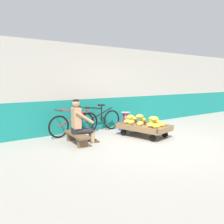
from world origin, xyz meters
The scene contains 11 objects.
ground_plane centered at (0.00, 0.00, 0.00)m, with size 80.00×80.00×0.00m, color #A39E93.
back_wall centered at (0.00, 2.62, 1.35)m, with size 16.00×0.30×2.71m.
banana_cart centered at (0.23, 0.83, 0.24)m, with size 1.11×1.58×0.36m.
banana_pile centered at (0.21, 0.78, 0.46)m, with size 0.92×1.48×0.26m.
low_bench centered at (-1.72, 1.24, 0.20)m, with size 0.41×1.13×0.27m.
vendor_seated centered at (-1.63, 1.22, 0.57)m, with size 0.72×0.56×1.14m.
plastic_crate centered at (0.35, 1.81, 0.15)m, with size 0.36×0.28×0.30m.
weighing_scale centered at (0.35, 1.81, 0.45)m, with size 0.30×0.30×0.29m.
bicycle_near_left centered at (-1.33, 2.12, 0.35)m, with size 1.66×0.48×0.86m.
bicycle_far_left centered at (-0.44, 2.17, 0.35)m, with size 1.66×0.48×0.86m.
shopping_bag centered at (0.59, 1.39, 0.12)m, with size 0.18×0.12×0.24m, color silver.
Camera 1 is at (-4.42, -4.05, 1.60)m, focal length 37.90 mm.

